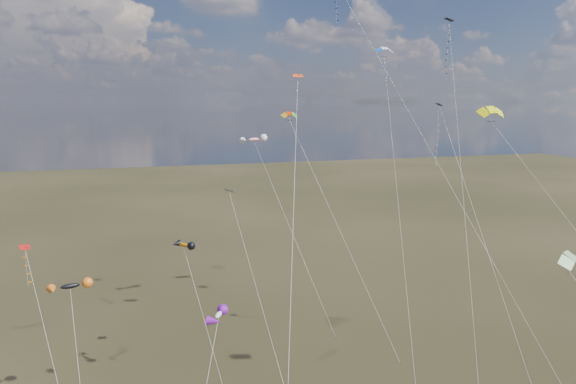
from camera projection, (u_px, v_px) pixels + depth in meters
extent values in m
cube|color=black|center=(449.00, 20.00, 61.83)|extent=(1.25, 1.29, 0.39)
cylinder|color=silver|center=(463.00, 194.00, 51.23)|extent=(11.77, 25.89, 37.73)
cylinder|color=silver|center=(442.00, 171.00, 50.56)|extent=(8.30, 36.65, 42.39)
cube|color=black|center=(229.00, 191.00, 53.17)|extent=(0.94, 0.97, 0.28)
cylinder|color=silver|center=(258.00, 294.00, 50.07)|extent=(3.44, 11.09, 18.87)
cube|color=#9E130F|center=(25.00, 247.00, 46.40)|extent=(1.17, 1.14, 0.34)
cylinder|color=silver|center=(49.00, 346.00, 43.57)|extent=(4.34, 10.06, 14.98)
cube|color=#0E1C4D|center=(439.00, 105.00, 55.88)|extent=(0.66, 0.71, 0.28)
cylinder|color=silver|center=(487.00, 248.00, 50.18)|extent=(0.99, 17.48, 27.65)
cube|color=#E14515|center=(298.00, 76.00, 40.74)|extent=(0.89, 0.85, 0.30)
cylinder|color=silver|center=(291.00, 298.00, 34.35)|extent=(6.39, 17.15, 29.99)
cylinder|color=silver|center=(398.00, 196.00, 57.59)|extent=(8.16, 25.00, 34.93)
cylinder|color=silver|center=(342.00, 232.00, 58.47)|extent=(8.50, 13.69, 26.57)
cube|color=#332316|center=(400.00, 363.00, 55.51)|extent=(0.10, 0.10, 0.12)
ellipsoid|color=black|center=(70.00, 286.00, 46.65)|extent=(3.50, 1.88, 1.00)
cylinder|color=silver|center=(78.00, 363.00, 44.27)|extent=(1.32, 7.56, 11.41)
ellipsoid|color=#D46806|center=(183.00, 245.00, 50.60)|extent=(2.20, 2.50, 0.89)
cylinder|color=silver|center=(206.00, 327.00, 48.32)|extent=(3.05, 8.32, 14.03)
ellipsoid|color=silver|center=(218.00, 315.00, 37.81)|extent=(1.76, 2.20, 0.87)
ellipsoid|color=red|center=(254.00, 139.00, 67.96)|extent=(3.36, 1.94, 1.21)
cylinder|color=silver|center=(293.00, 234.00, 64.72)|extent=(6.82, 13.15, 23.05)
cube|color=#332316|center=(336.00, 338.00, 61.47)|extent=(0.10, 0.10, 0.12)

